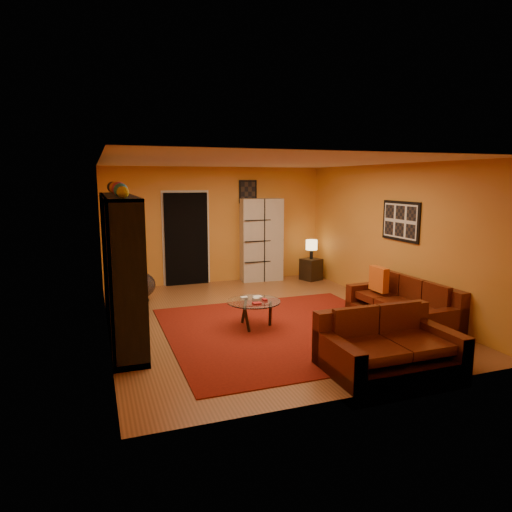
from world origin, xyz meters
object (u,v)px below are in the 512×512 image
object	(u,v)px
loveseat	(386,345)
storage_cabinet	(261,240)
tv	(124,268)
sofa	(405,305)
entertainment_unit	(121,266)
side_table	(311,269)
coffee_table	(254,304)
table_lamp	(312,246)
bowl_chair	(136,286)

from	to	relation	value
loveseat	storage_cabinet	xyz separation A→B (m)	(0.27, 5.21, 0.67)
tv	sofa	bearing A→B (deg)	-102.84
entertainment_unit	side_table	world-z (taller)	entertainment_unit
entertainment_unit	coffee_table	size ratio (longest dim) A/B	3.53
table_lamp	tv	bearing A→B (deg)	-150.99
loveseat	storage_cabinet	world-z (taller)	storage_cabinet
entertainment_unit	coffee_table	world-z (taller)	entertainment_unit
storage_cabinet	coffee_table	bearing A→B (deg)	-108.62
loveseat	entertainment_unit	bearing A→B (deg)	51.31
sofa	side_table	distance (m)	3.40
bowl_chair	side_table	bearing A→B (deg)	8.78
entertainment_unit	storage_cabinet	distance (m)	4.32
entertainment_unit	sofa	distance (m)	4.58
storage_cabinet	entertainment_unit	bearing A→B (deg)	-135.82
loveseat	side_table	size ratio (longest dim) A/B	3.31
sofa	storage_cabinet	bearing A→B (deg)	104.47
sofa	storage_cabinet	size ratio (longest dim) A/B	1.07
entertainment_unit	bowl_chair	bearing A→B (deg)	78.61
sofa	bowl_chair	size ratio (longest dim) A/B	2.81
entertainment_unit	sofa	bearing A→B (deg)	-12.50
tv	side_table	distance (m)	5.02
loveseat	table_lamp	world-z (taller)	table_lamp
loveseat	table_lamp	bearing A→B (deg)	-15.93
storage_cabinet	tv	bearing A→B (deg)	-135.54
entertainment_unit	sofa	xyz separation A→B (m)	(4.41, -0.98, -0.76)
coffee_table	storage_cabinet	size ratio (longest dim) A/B	0.45
sofa	coffee_table	world-z (taller)	sofa
bowl_chair	table_lamp	bearing A→B (deg)	8.78
entertainment_unit	coffee_table	bearing A→B (deg)	-11.94
bowl_chair	sofa	bearing A→B (deg)	-34.49
storage_cabinet	table_lamp	size ratio (longest dim) A/B	4.29
coffee_table	side_table	size ratio (longest dim) A/B	1.70
coffee_table	loveseat	bearing A→B (deg)	-62.19
side_table	table_lamp	world-z (taller)	table_lamp
tv	coffee_table	xyz separation A→B (m)	(1.91, -0.43, -0.63)
tv	side_table	xyz separation A→B (m)	(4.34, 2.41, -0.76)
tv	loveseat	distance (m)	3.90
entertainment_unit	coffee_table	xyz separation A→B (m)	(1.96, -0.42, -0.67)
sofa	side_table	world-z (taller)	sofa
sofa	loveseat	distance (m)	2.00
sofa	side_table	xyz separation A→B (m)	(-0.02, 3.40, -0.04)
coffee_table	bowl_chair	bearing A→B (deg)	125.83
storage_cabinet	table_lamp	distance (m)	1.18
storage_cabinet	table_lamp	xyz separation A→B (m)	(1.11, -0.38, -0.14)
sofa	loveseat	xyz separation A→B (m)	(-1.39, -1.43, -0.01)
loveseat	coffee_table	distance (m)	2.26
entertainment_unit	side_table	xyz separation A→B (m)	(4.39, 2.42, -0.80)
sofa	loveseat	world-z (taller)	same
entertainment_unit	bowl_chair	xyz separation A→B (m)	(0.36, 1.80, -0.73)
loveseat	side_table	world-z (taller)	loveseat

